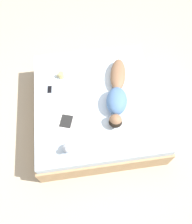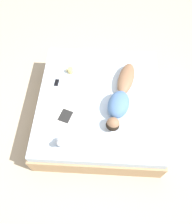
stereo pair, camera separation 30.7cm
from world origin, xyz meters
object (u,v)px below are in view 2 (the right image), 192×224
person (121,97)px  cell_phone (57,83)px  coffee_mug (70,70)px  open_magazine (73,119)px

person → cell_phone: size_ratio=9.15×
person → coffee_mug: bearing=-18.4°
person → open_magazine: size_ratio=2.18×
open_magazine → coffee_mug: size_ratio=4.91×
coffee_mug → person: bearing=148.2°
person → open_magazine: (0.69, 0.36, -0.10)m
cell_phone → open_magazine: bearing=121.4°
cell_phone → person: bearing=168.2°
open_magazine → coffee_mug: (0.14, -0.87, 0.05)m
open_magazine → cell_phone: size_ratio=4.20×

